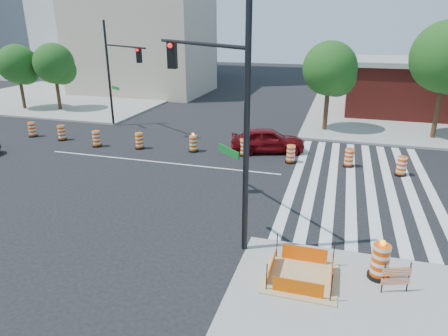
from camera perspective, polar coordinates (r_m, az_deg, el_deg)
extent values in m
plane|color=black|center=(23.02, -9.33, 0.84)|extent=(120.00, 120.00, 0.00)
cube|color=gray|center=(39.12, 28.66, 6.71)|extent=(22.00, 22.00, 0.15)
cube|color=gray|center=(47.19, -19.97, 9.85)|extent=(22.00, 22.00, 0.15)
cube|color=silver|center=(20.97, 10.30, -1.13)|extent=(0.45, 13.50, 0.01)
cube|color=silver|center=(20.91, 12.74, -1.38)|extent=(0.45, 13.50, 0.01)
cube|color=silver|center=(20.88, 15.20, -1.62)|extent=(0.45, 13.50, 0.01)
cube|color=silver|center=(20.90, 17.65, -1.86)|extent=(0.45, 13.50, 0.01)
cube|color=silver|center=(20.96, 20.10, -2.09)|extent=(0.45, 13.50, 0.01)
cube|color=silver|center=(21.05, 22.54, -2.32)|extent=(0.45, 13.50, 0.01)
cube|color=silver|center=(21.18, 24.95, -2.55)|extent=(0.45, 13.50, 0.01)
cube|color=silver|center=(21.35, 27.32, -2.76)|extent=(0.45, 13.50, 0.01)
cube|color=silver|center=(23.01, -9.33, 0.85)|extent=(14.00, 0.12, 0.01)
cube|color=tan|center=(12.81, 10.91, -15.08)|extent=(2.20, 2.20, 0.05)
cube|color=#ED5804|center=(11.93, 10.51, -16.52)|extent=(1.44, 0.02, 0.55)
cube|color=#ED5804|center=(13.42, 11.41, -12.04)|extent=(1.44, 0.02, 0.55)
cube|color=#ED5804|center=(12.74, 6.86, -13.65)|extent=(0.02, 1.44, 0.55)
cube|color=#ED5804|center=(12.65, 15.17, -14.58)|extent=(0.02, 1.44, 0.55)
cylinder|color=black|center=(11.91, 6.11, -15.28)|extent=(0.04, 0.04, 0.90)
cylinder|color=black|center=(11.81, 15.08, -16.30)|extent=(0.04, 0.04, 0.90)
cylinder|color=black|center=(13.41, 7.57, -10.96)|extent=(0.04, 0.04, 0.90)
cylinder|color=black|center=(13.32, 15.39, -11.80)|extent=(0.04, 0.04, 0.90)
cube|color=maroon|center=(38.79, 29.16, 9.61)|extent=(16.00, 8.00, 4.20)
cube|color=#BCA78F|center=(46.89, -11.54, 16.65)|extent=(14.00, 10.00, 10.00)
imported|color=#5C070B|center=(24.46, 6.23, 4.01)|extent=(4.79, 3.04, 1.52)
cylinder|color=black|center=(12.38, 3.26, 5.79)|extent=(0.19, 0.19, 8.55)
cylinder|color=black|center=(14.78, -3.83, 17.32)|extent=(4.80, 4.44, 0.13)
cube|color=black|center=(16.83, -7.42, 15.71)|extent=(0.34, 0.30, 1.07)
sphere|color=#FF0C0C|center=(16.65, -7.74, 16.94)|extent=(0.19, 0.19, 0.19)
cube|color=#0C591E|center=(13.54, 0.65, 2.37)|extent=(0.97, 0.90, 0.27)
cylinder|color=black|center=(31.53, -16.15, 12.80)|extent=(0.17, 0.17, 7.51)
cylinder|color=black|center=(28.83, -14.09, 16.50)|extent=(4.77, 3.18, 0.11)
cube|color=black|center=(27.12, -12.05, 15.47)|extent=(0.30, 0.26, 0.94)
sphere|color=#FF0C0C|center=(26.94, -12.29, 16.13)|extent=(0.17, 0.17, 0.17)
cube|color=#0C591E|center=(30.81, -15.23, 10.96)|extent=(0.96, 0.65, 0.23)
cylinder|color=black|center=(13.45, 21.13, -14.17)|extent=(0.66, 0.66, 0.11)
cylinder|color=#F14B05|center=(13.16, 21.43, -12.19)|extent=(0.53, 0.53, 1.04)
sphere|color=#FF990C|center=(12.86, 21.77, -9.90)|extent=(0.18, 0.18, 0.18)
cube|color=#F14B05|center=(12.65, 23.49, -13.44)|extent=(0.80, 0.32, 0.27)
cube|color=#F14B05|center=(12.82, 23.29, -14.62)|extent=(0.80, 0.32, 0.22)
cylinder|color=black|center=(12.60, 21.80, -14.39)|extent=(0.04, 0.04, 0.98)
cylinder|color=black|center=(12.92, 24.88, -13.97)|extent=(0.04, 0.04, 0.98)
cylinder|color=#382314|center=(40.66, -26.91, 9.92)|extent=(0.28, 0.28, 3.61)
sphere|color=#184213|center=(40.40, -27.42, 13.05)|extent=(3.38, 3.38, 3.38)
sphere|color=#184213|center=(40.35, -26.57, 12.36)|extent=(2.48, 2.48, 2.48)
sphere|color=#184213|center=(40.55, -27.89, 12.51)|extent=(2.26, 2.26, 2.26)
cylinder|color=#382314|center=(38.94, -22.66, 10.23)|extent=(0.30, 0.30, 3.69)
sphere|color=#184213|center=(38.68, -23.13, 13.58)|extent=(3.46, 3.46, 3.46)
sphere|color=#184213|center=(38.66, -22.18, 12.84)|extent=(2.53, 2.53, 2.53)
sphere|color=#184213|center=(38.80, -23.68, 13.01)|extent=(2.30, 2.30, 2.30)
cylinder|color=#382314|center=(29.78, 14.44, 8.83)|extent=(0.33, 0.33, 3.99)
sphere|color=#184213|center=(29.42, 14.86, 13.59)|extent=(3.74, 3.74, 3.74)
sphere|color=#184213|center=(29.78, 15.78, 12.37)|extent=(2.74, 2.74, 2.74)
sphere|color=#184213|center=(29.28, 13.97, 12.90)|extent=(2.49, 2.49, 2.49)
cylinder|color=#382314|center=(30.16, 28.30, 8.04)|extent=(0.32, 0.32, 4.83)
sphere|color=#184213|center=(29.80, 29.27, 13.70)|extent=(4.53, 4.53, 4.53)
sphere|color=#184213|center=(29.56, 28.43, 12.91)|extent=(3.02, 3.02, 3.02)
cylinder|color=black|center=(30.88, -25.60, 4.16)|extent=(0.60, 0.60, 0.10)
cylinder|color=#F14B05|center=(30.77, -25.74, 5.05)|extent=(0.48, 0.48, 0.95)
cylinder|color=black|center=(29.15, -22.07, 3.82)|extent=(0.60, 0.60, 0.10)
cylinder|color=#F14B05|center=(29.03, -22.20, 4.76)|extent=(0.48, 0.48, 0.95)
cylinder|color=black|center=(26.86, -17.66, 3.05)|extent=(0.60, 0.60, 0.10)
cylinder|color=#F14B05|center=(26.73, -17.77, 4.08)|extent=(0.48, 0.48, 0.95)
cylinder|color=black|center=(25.71, -11.92, 2.84)|extent=(0.60, 0.60, 0.10)
cylinder|color=#F14B05|center=(25.57, -12.00, 3.91)|extent=(0.48, 0.48, 0.95)
cylinder|color=black|center=(24.65, -4.38, 2.48)|extent=(0.60, 0.60, 0.10)
cylinder|color=#F14B05|center=(24.50, -4.41, 3.59)|extent=(0.48, 0.48, 0.95)
sphere|color=#FF990C|center=(24.35, -4.44, 4.83)|extent=(0.16, 0.16, 0.16)
cylinder|color=black|center=(23.85, 2.85, 1.90)|extent=(0.60, 0.60, 0.10)
cylinder|color=#F14B05|center=(23.70, 2.87, 3.05)|extent=(0.48, 0.48, 0.95)
cylinder|color=black|center=(22.92, 9.45, 0.88)|extent=(0.60, 0.60, 0.10)
cylinder|color=#F14B05|center=(22.76, 9.52, 2.07)|extent=(0.48, 0.48, 0.95)
cylinder|color=black|center=(23.03, 17.32, 0.32)|extent=(0.60, 0.60, 0.10)
cylinder|color=#F14B05|center=(22.88, 17.45, 1.50)|extent=(0.48, 0.48, 0.95)
cylinder|color=black|center=(22.65, 23.87, -0.85)|extent=(0.60, 0.60, 0.10)
cylinder|color=#F14B05|center=(22.49, 24.05, 0.34)|extent=(0.48, 0.48, 0.95)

